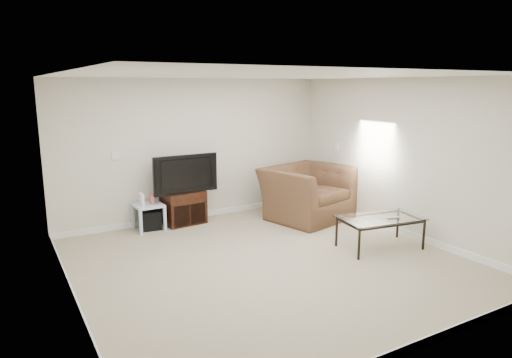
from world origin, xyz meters
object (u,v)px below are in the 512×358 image
side_table (149,217)px  subwoofer (150,220)px  television (183,173)px  coffee_table (380,233)px  recliner (308,184)px  tv_stand (184,207)px

side_table → subwoofer: side_table is taller
television → coffee_table: 3.39m
subwoofer → recliner: (2.67, -0.80, 0.48)m
tv_stand → coffee_table: tv_stand is taller
tv_stand → recliner: bearing=-27.5°
tv_stand → side_table: tv_stand is taller
tv_stand → television: 0.62m
side_table → subwoofer: (0.03, 0.02, -0.06)m
recliner → coffee_table: 1.85m
recliner → coffee_table: bearing=-103.9°
subwoofer → recliner: recliner is taller
side_table → coffee_table: 3.74m
subwoofer → tv_stand: bearing=1.4°
recliner → coffee_table: recliner is taller
coffee_table → television: bearing=128.6°
side_table → recliner: size_ratio=0.31×
coffee_table → subwoofer: bearing=135.7°
recliner → coffee_table: (0.01, -1.80, -0.40)m
subwoofer → recliner: size_ratio=0.23×
television → coffee_table: television is taller
television → recliner: (2.06, -0.79, -0.27)m
television → recliner: 2.23m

